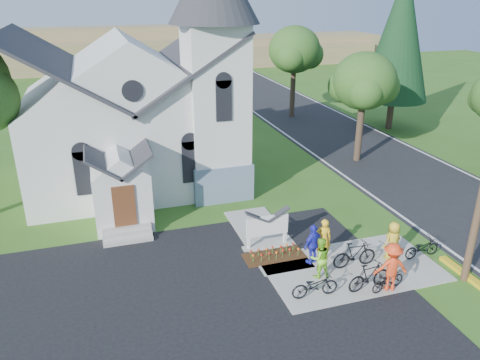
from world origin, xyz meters
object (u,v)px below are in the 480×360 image
object	(u,v)px
cyclist_2	(313,244)
bike_4	(422,248)
cyclist_3	(391,267)
bike_2	(388,280)
cyclist_4	(393,241)
bike_3	(369,276)
cyclist_1	(320,258)
cyclist_0	(323,239)
church_sign	(267,226)
bike_1	(355,254)
bike_0	(315,285)

from	to	relation	value
cyclist_2	bike_4	xyz separation A→B (m)	(4.59, -0.99, -0.44)
cyclist_2	cyclist_3	world-z (taller)	cyclist_3
cyclist_2	bike_2	bearing A→B (deg)	104.09
cyclist_4	bike_3	bearing A→B (deg)	28.13
cyclist_1	cyclist_0	bearing A→B (deg)	-122.74
church_sign	cyclist_2	xyz separation A→B (m)	(1.31, -1.84, -0.11)
cyclist_1	bike_3	bearing A→B (deg)	135.99
bike_1	bike_0	bearing A→B (deg)	120.65
cyclist_0	cyclist_3	distance (m)	3.11
bike_2	cyclist_4	distance (m)	2.36
cyclist_1	cyclist_4	xyz separation A→B (m)	(3.48, 0.26, 0.01)
bike_1	bike_3	bearing A→B (deg)	171.69
church_sign	cyclist_0	world-z (taller)	cyclist_0
church_sign	bike_4	world-z (taller)	church_sign
cyclist_3	bike_4	distance (m)	3.12
cyclist_1	bike_4	world-z (taller)	cyclist_1
cyclist_0	bike_3	xyz separation A→B (m)	(0.63, -2.55, -0.34)
bike_1	bike_3	size ratio (longest dim) A/B	1.02
bike_1	bike_4	bearing A→B (deg)	-91.55
bike_0	bike_2	bearing A→B (deg)	-96.23
church_sign	cyclist_3	distance (m)	5.48
cyclist_0	bike_0	world-z (taller)	cyclist_0
cyclist_4	cyclist_2	bearing A→B (deg)	-21.71
cyclist_0	bike_4	distance (m)	4.21
bike_0	cyclist_3	xyz separation A→B (m)	(2.88, -0.44, 0.50)
cyclist_0	bike_3	distance (m)	2.65
bike_2	cyclist_4	world-z (taller)	cyclist_4
bike_1	bike_3	xyz separation A→B (m)	(-0.27, -1.52, -0.01)
bike_1	cyclist_2	distance (m)	1.72
church_sign	bike_0	size ratio (longest dim) A/B	1.23
bike_4	cyclist_2	bearing A→B (deg)	75.89
bike_0	cyclist_2	size ratio (longest dim) A/B	1.03
bike_3	cyclist_4	distance (m)	2.63
bike_2	cyclist_1	bearing A→B (deg)	41.02
bike_0	bike_1	size ratio (longest dim) A/B	0.95
cyclist_0	bike_1	size ratio (longest dim) A/B	0.95
cyclist_2	bike_4	distance (m)	4.72
bike_1	bike_4	xyz separation A→B (m)	(3.10, -0.19, -0.14)
bike_1	bike_2	bearing A→B (deg)	-165.64
church_sign	bike_2	distance (m)	5.46
bike_0	bike_3	bearing A→B (deg)	-92.45
cyclist_0	bike_1	xyz separation A→B (m)	(0.90, -1.04, -0.33)
bike_0	bike_1	xyz separation A→B (m)	(2.42, 1.33, 0.10)
church_sign	cyclist_0	size ratio (longest dim) A/B	1.22
church_sign	bike_1	bearing A→B (deg)	-43.32
cyclist_0	bike_4	bearing A→B (deg)	-178.56
bike_1	cyclist_4	world-z (taller)	cyclist_4
cyclist_4	bike_4	bearing A→B (deg)	159.48
cyclist_0	cyclist_4	world-z (taller)	cyclist_0
bike_3	cyclist_4	size ratio (longest dim) A/B	1.08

